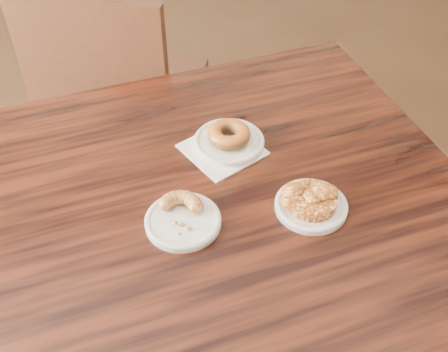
{
  "coord_description": "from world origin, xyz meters",
  "views": [
    {
      "loc": [
        -0.22,
        -0.72,
        1.59
      ],
      "look_at": [
        -0.18,
        0.1,
        0.8
      ],
      "focal_mm": 45.0,
      "sensor_mm": 36.0,
      "label": 1
    }
  ],
  "objects_px": {
    "glazed_donut": "(229,134)",
    "cafe_table": "(235,301)",
    "apple_fritter": "(312,198)",
    "cruller_fragment": "(182,215)",
    "chair_far": "(127,91)"
  },
  "relations": [
    {
      "from": "chair_far",
      "to": "apple_fritter",
      "type": "distance_m",
      "value": 1.03
    },
    {
      "from": "glazed_donut",
      "to": "cruller_fragment",
      "type": "bearing_deg",
      "value": -114.23
    },
    {
      "from": "apple_fritter",
      "to": "cruller_fragment",
      "type": "height_order",
      "value": "apple_fritter"
    },
    {
      "from": "cafe_table",
      "to": "cruller_fragment",
      "type": "relative_size",
      "value": 9.24
    },
    {
      "from": "cruller_fragment",
      "to": "cafe_table",
      "type": "bearing_deg",
      "value": 29.65
    },
    {
      "from": "cruller_fragment",
      "to": "glazed_donut",
      "type": "bearing_deg",
      "value": 65.77
    },
    {
      "from": "glazed_donut",
      "to": "apple_fritter",
      "type": "bearing_deg",
      "value": -52.5
    },
    {
      "from": "chair_far",
      "to": "glazed_donut",
      "type": "height_order",
      "value": "chair_far"
    },
    {
      "from": "chair_far",
      "to": "apple_fritter",
      "type": "relative_size",
      "value": 6.35
    },
    {
      "from": "glazed_donut",
      "to": "apple_fritter",
      "type": "relative_size",
      "value": 0.68
    },
    {
      "from": "cafe_table",
      "to": "cruller_fragment",
      "type": "distance_m",
      "value": 0.42
    },
    {
      "from": "apple_fritter",
      "to": "cruller_fragment",
      "type": "xyz_separation_m",
      "value": [
        -0.26,
        -0.03,
        -0.0
      ]
    },
    {
      "from": "chair_far",
      "to": "cruller_fragment",
      "type": "height_order",
      "value": "chair_far"
    },
    {
      "from": "glazed_donut",
      "to": "cruller_fragment",
      "type": "xyz_separation_m",
      "value": [
        -0.1,
        -0.23,
        -0.01
      ]
    },
    {
      "from": "glazed_donut",
      "to": "cafe_table",
      "type": "bearing_deg",
      "value": -87.42
    }
  ]
}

